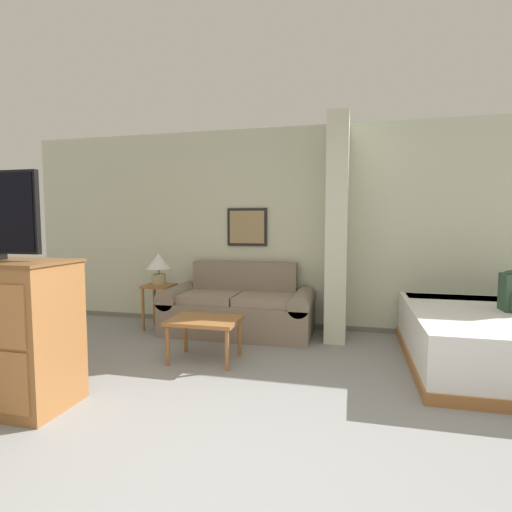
{
  "coord_description": "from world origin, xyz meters",
  "views": [
    {
      "loc": [
        0.66,
        -1.73,
        1.37
      ],
      "look_at": [
        -0.25,
        2.05,
        1.05
      ],
      "focal_mm": 28.0,
      "sensor_mm": 36.0,
      "label": 1
    }
  ],
  "objects_px": {
    "couch": "(239,308)",
    "bed": "(496,340)",
    "coffee_table": "(205,324)",
    "table_lamp": "(159,264)"
  },
  "relations": [
    {
      "from": "table_lamp",
      "to": "couch",
      "type": "bearing_deg",
      "value": 3.18
    },
    {
      "from": "coffee_table",
      "to": "bed",
      "type": "bearing_deg",
      "value": 9.42
    },
    {
      "from": "couch",
      "to": "coffee_table",
      "type": "height_order",
      "value": "couch"
    },
    {
      "from": "table_lamp",
      "to": "bed",
      "type": "distance_m",
      "value": 3.85
    },
    {
      "from": "bed",
      "to": "coffee_table",
      "type": "bearing_deg",
      "value": -170.58
    },
    {
      "from": "coffee_table",
      "to": "table_lamp",
      "type": "distance_m",
      "value": 1.5
    },
    {
      "from": "couch",
      "to": "bed",
      "type": "xyz_separation_m",
      "value": [
        2.71,
        -0.61,
        -0.04
      ]
    },
    {
      "from": "coffee_table",
      "to": "bed",
      "type": "distance_m",
      "value": 2.79
    },
    {
      "from": "couch",
      "to": "bed",
      "type": "distance_m",
      "value": 2.77
    },
    {
      "from": "bed",
      "to": "table_lamp",
      "type": "bearing_deg",
      "value": 171.72
    }
  ]
}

